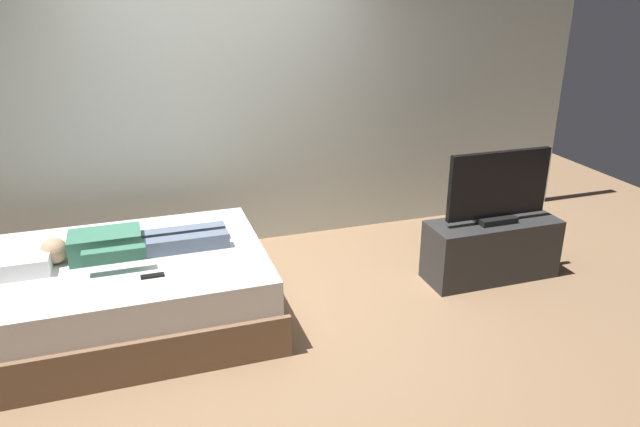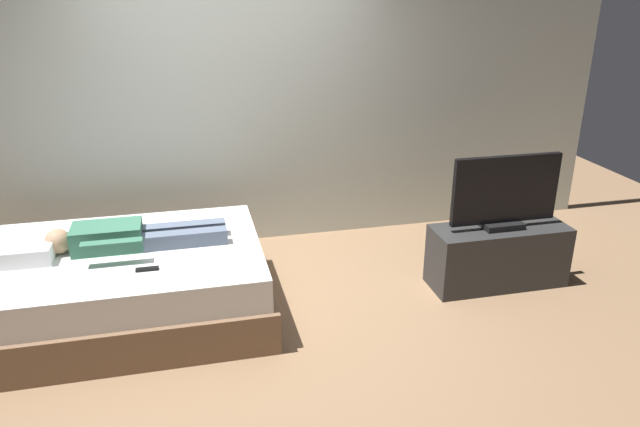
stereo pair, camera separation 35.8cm
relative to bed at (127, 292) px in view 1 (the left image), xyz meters
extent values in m
plane|color=#8C6B4C|center=(0.91, -0.22, -0.26)|extent=(10.00, 10.00, 0.00)
cube|color=silver|center=(1.31, 1.25, 1.14)|extent=(6.40, 0.10, 2.80)
cube|color=brown|center=(0.00, 0.00, -0.11)|extent=(2.02, 1.48, 0.30)
cube|color=white|center=(0.00, 0.00, 0.16)|extent=(1.94, 1.40, 0.24)
cube|color=white|center=(-0.69, 0.00, 0.34)|extent=(0.48, 0.34, 0.12)
cube|color=#387056|center=(-0.10, 0.05, 0.37)|extent=(0.48, 0.28, 0.18)
sphere|color=tan|center=(-0.43, 0.05, 0.37)|extent=(0.18, 0.18, 0.18)
cube|color=slate|center=(0.44, -0.03, 0.33)|extent=(0.60, 0.11, 0.11)
cube|color=slate|center=(0.44, 0.13, 0.33)|extent=(0.60, 0.11, 0.11)
cube|color=#387056|center=(-0.04, -0.23, 0.41)|extent=(0.40, 0.08, 0.08)
cube|color=black|center=(0.18, -0.37, 0.29)|extent=(0.15, 0.04, 0.02)
cube|color=#2D2D2D|center=(2.89, -0.15, -0.01)|extent=(1.10, 0.40, 0.50)
cube|color=black|center=(2.89, -0.15, 0.26)|extent=(0.32, 0.20, 0.05)
cube|color=black|center=(2.89, -0.15, 0.56)|extent=(0.88, 0.05, 0.54)
camera|label=1|loc=(0.14, -3.97, 2.08)|focal=33.42mm
camera|label=2|loc=(0.49, -4.07, 2.08)|focal=33.42mm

